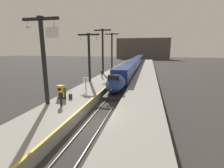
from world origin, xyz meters
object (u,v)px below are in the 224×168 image
object	(u,v)px
passenger_far_waiting	(61,97)
station_column_far	(103,48)
passenger_near_edge	(65,91)
highspeed_train_main	(135,63)
station_column_near	(44,52)
rolling_suitcase	(70,96)
station_column_mid	(89,53)
ticket_machine_yellow	(61,92)
passenger_mid_platform	(102,73)
departure_info_board	(86,82)
station_column_distant	(112,48)

from	to	relation	value
passenger_far_waiting	station_column_far	bearing A→B (deg)	94.68
passenger_near_edge	highspeed_train_main	bearing A→B (deg)	83.22
station_column_near	rolling_suitcase	distance (m)	5.94
highspeed_train_main	passenger_far_waiting	distance (m)	42.67
highspeed_train_main	station_column_mid	distance (m)	29.88
station_column_far	ticket_machine_yellow	bearing A→B (deg)	-88.99
rolling_suitcase	station_column_mid	bearing A→B (deg)	98.12
ticket_machine_yellow	rolling_suitcase	bearing A→B (deg)	4.71
highspeed_train_main	passenger_near_edge	xyz separation A→B (m)	(-4.79, -40.29, 0.07)
station_column_far	passenger_mid_platform	xyz separation A→B (m)	(1.24, -5.14, -5.12)
station_column_far	rolling_suitcase	size ratio (longest dim) A/B	10.48
station_column_near	station_column_mid	distance (m)	13.21
departure_info_board	station_column_near	bearing A→B (deg)	-113.04
station_column_far	departure_info_board	world-z (taller)	station_column_far
station_column_far	station_column_near	bearing A→B (deg)	-89.85
passenger_far_waiting	rolling_suitcase	distance (m)	2.75
passenger_mid_platform	passenger_far_waiting	world-z (taller)	same
ticket_machine_yellow	departure_info_board	distance (m)	3.79
passenger_near_edge	passenger_far_waiting	bearing A→B (deg)	-71.54
ticket_machine_yellow	station_column_far	bearing A→B (deg)	91.01
station_column_mid	station_column_distant	size ratio (longest dim) A/B	0.84
station_column_mid	passenger_mid_platform	distance (m)	5.83
passenger_far_waiting	rolling_suitcase	size ratio (longest dim) A/B	1.72
rolling_suitcase	passenger_far_waiting	bearing A→B (deg)	-83.76
ticket_machine_yellow	station_column_mid	bearing A→B (deg)	91.83
departure_info_board	station_column_far	bearing A→B (deg)	97.96
ticket_machine_yellow	departure_info_board	size ratio (longest dim) A/B	0.75
passenger_mid_platform	ticket_machine_yellow	bearing A→B (deg)	-93.46
station_column_near	passenger_mid_platform	bearing A→B (deg)	86.01
passenger_mid_platform	rolling_suitcase	bearing A→B (deg)	-88.81
highspeed_train_main	station_column_distant	xyz separation A→B (m)	(-5.90, -10.41, 5.16)
station_column_mid	highspeed_train_main	bearing A→B (deg)	78.49
highspeed_train_main	station_column_far	bearing A→B (deg)	-106.42
highspeed_train_main	passenger_mid_platform	xyz separation A→B (m)	(-4.66, -25.16, 0.07)
station_column_near	station_column_mid	bearing A→B (deg)	90.25
station_column_mid	passenger_far_waiting	size ratio (longest dim) A/B	5.09
station_column_near	station_column_distant	size ratio (longest dim) A/B	0.88
highspeed_train_main	rolling_suitcase	xyz separation A→B (m)	(-4.35, -39.83, -0.62)
passenger_near_edge	passenger_mid_platform	bearing A→B (deg)	89.49
passenger_far_waiting	ticket_machine_yellow	bearing A→B (deg)	120.30
passenger_near_edge	passenger_mid_platform	world-z (taller)	same
station_column_far	station_column_distant	world-z (taller)	station_column_far
passenger_mid_platform	passenger_far_waiting	bearing A→B (deg)	-88.03
station_column_near	station_column_far	xyz separation A→B (m)	(-0.06, 22.16, 0.56)
station_column_near	station_column_far	distance (m)	22.16
station_column_far	departure_info_board	bearing A→B (deg)	-82.04
station_column_far	passenger_near_edge	size ratio (longest dim) A/B	6.09
passenger_near_edge	departure_info_board	distance (m)	3.75
station_column_near	station_column_mid	size ratio (longest dim) A/B	1.05
station_column_distant	ticket_machine_yellow	distance (m)	30.01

